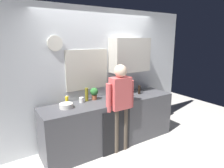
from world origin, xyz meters
TOP-DOWN VIEW (x-y plane):
  - ground_plane at (0.00, 0.00)m, footprint 8.00×8.00m
  - kitchen_counter at (0.00, 0.30)m, footprint 2.64×0.64m
  - dishwasher_panel at (-0.09, -0.03)m, footprint 0.56×0.02m
  - back_wall_assembly at (0.08, 0.70)m, footprint 4.24×0.42m
  - coffee_maker at (0.03, 0.29)m, footprint 0.20×0.20m
  - bottle_red_vinegar at (0.38, 0.25)m, footprint 0.06×0.06m
  - bottle_olive_oil at (-0.42, 0.48)m, footprint 0.06×0.06m
  - bottle_dark_sauce at (0.72, 0.33)m, footprint 0.06×0.06m
  - cup_yellow_cup at (0.48, 0.50)m, footprint 0.07×0.07m
  - cup_white_mug at (-0.53, 0.45)m, footprint 0.08×0.08m
  - mixing_bowl at (-0.87, 0.33)m, footprint 0.22×0.22m
  - potted_plant at (-0.25, 0.49)m, footprint 0.15×0.15m
  - dish_soap at (-0.79, 0.49)m, footprint 0.06×0.06m
  - person_at_sink at (0.00, 0.00)m, footprint 0.57×0.22m

SIDE VIEW (x-z plane):
  - ground_plane at x=0.00m, z-range 0.00..0.00m
  - dishwasher_panel at x=-0.09m, z-range 0.00..0.81m
  - kitchen_counter at x=0.00m, z-range 0.00..0.90m
  - mixing_bowl at x=-0.87m, z-range 0.90..0.98m
  - cup_yellow_cup at x=0.48m, z-range 0.90..0.98m
  - cup_white_mug at x=-0.53m, z-range 0.90..0.99m
  - person_at_sink at x=0.00m, z-range 0.15..1.75m
  - dish_soap at x=-0.79m, z-range 0.88..1.06m
  - bottle_dark_sauce at x=0.72m, z-range 0.90..1.08m
  - bottle_red_vinegar at x=0.38m, z-range 0.90..1.12m
  - bottle_olive_oil at x=-0.42m, z-range 0.90..1.15m
  - potted_plant at x=-0.25m, z-range 0.91..1.14m
  - coffee_maker at x=0.03m, z-range 0.88..1.21m
  - back_wall_assembly at x=0.08m, z-range 0.06..2.66m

